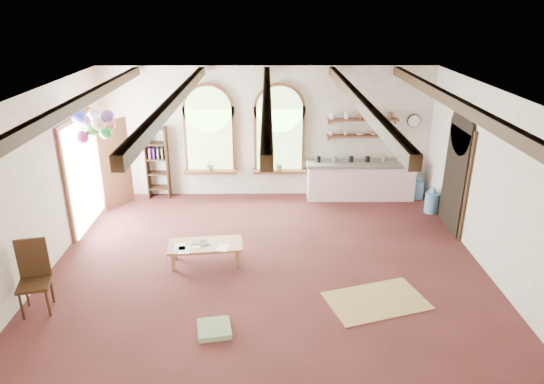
{
  "coord_description": "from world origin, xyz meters",
  "views": [
    {
      "loc": [
        0.01,
        -8.01,
        4.64
      ],
      "look_at": [
        0.09,
        0.6,
        1.2
      ],
      "focal_mm": 32.0,
      "sensor_mm": 36.0,
      "label": 1
    }
  ],
  "objects_px": {
    "kitchen_counter": "(360,180)",
    "balloon_cluster": "(95,124)",
    "side_chair": "(36,292)",
    "coffee_table": "(205,246)"
  },
  "relations": [
    {
      "from": "kitchen_counter",
      "to": "balloon_cluster",
      "type": "bearing_deg",
      "value": -162.27
    },
    {
      "from": "coffee_table",
      "to": "side_chair",
      "type": "relative_size",
      "value": 1.21
    },
    {
      "from": "coffee_table",
      "to": "side_chair",
      "type": "bearing_deg",
      "value": -149.38
    },
    {
      "from": "coffee_table",
      "to": "side_chair",
      "type": "height_order",
      "value": "side_chair"
    },
    {
      "from": "kitchen_counter",
      "to": "side_chair",
      "type": "relative_size",
      "value": 2.27
    },
    {
      "from": "side_chair",
      "to": "balloon_cluster",
      "type": "bearing_deg",
      "value": 84.83
    },
    {
      "from": "coffee_table",
      "to": "balloon_cluster",
      "type": "relative_size",
      "value": 1.24
    },
    {
      "from": "coffee_table",
      "to": "balloon_cluster",
      "type": "height_order",
      "value": "balloon_cluster"
    },
    {
      "from": "kitchen_counter",
      "to": "side_chair",
      "type": "height_order",
      "value": "side_chair"
    },
    {
      "from": "kitchen_counter",
      "to": "coffee_table",
      "type": "bearing_deg",
      "value": -137.4
    }
  ]
}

